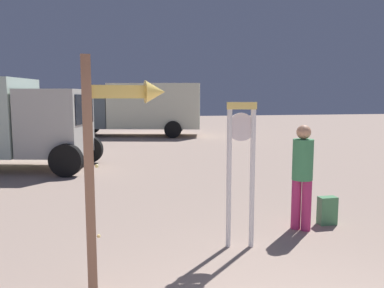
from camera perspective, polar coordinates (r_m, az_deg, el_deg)
standing_clock at (r=5.45m, az=7.28°, el=-2.35°), size 0.42×0.17×2.08m
arrow_sign at (r=4.18m, az=-11.62°, el=0.33°), size 0.89×0.27×2.59m
person_near_clock at (r=6.42m, az=16.09°, el=-4.00°), size 0.33×0.33×1.71m
backpack at (r=6.98m, az=19.43°, el=-9.35°), size 0.31×0.21×0.48m
box_truck_far at (r=21.45m, az=-7.31°, el=5.46°), size 7.20×4.01×2.87m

